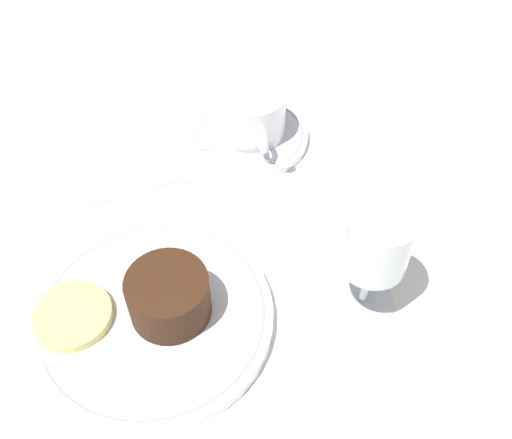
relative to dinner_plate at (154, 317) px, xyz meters
name	(u,v)px	position (x,y,z in m)	size (l,w,h in m)	color
ground_plane	(214,302)	(-0.01, 0.06, -0.01)	(3.00, 3.00, 0.00)	white
dinner_plate	(154,317)	(0.00, 0.00, 0.00)	(0.23, 0.23, 0.01)	white
saucer	(250,136)	(-0.23, 0.15, 0.00)	(0.14, 0.14, 0.01)	white
coffee_cup	(251,113)	(-0.23, 0.15, 0.03)	(0.11, 0.08, 0.06)	white
spoon	(256,158)	(-0.18, 0.15, 0.00)	(0.07, 0.11, 0.00)	silver
wine_glass	(375,247)	(0.03, 0.20, 0.08)	(0.06, 0.06, 0.13)	silver
fork	(168,181)	(-0.18, 0.04, -0.01)	(0.04, 0.18, 0.01)	silver
dessert_cake	(169,296)	(0.00, 0.02, 0.03)	(0.08, 0.08, 0.05)	#381E0F
pineapple_slice	(73,316)	(-0.01, -0.07, 0.01)	(0.07, 0.07, 0.01)	#EFE075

